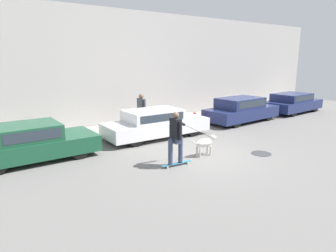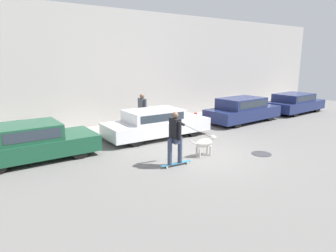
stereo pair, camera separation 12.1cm
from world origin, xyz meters
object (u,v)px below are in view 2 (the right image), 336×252
at_px(fire_hydrant, 195,119).
at_px(parked_car_0, 33,142).
at_px(parked_car_3, 294,103).
at_px(skateboarder, 175,136).
at_px(pedestrian_with_bag, 142,108).
at_px(parked_car_2, 243,110).
at_px(dog, 205,143).
at_px(parked_car_1, 156,124).

bearing_deg(fire_hydrant, parked_car_0, -174.16).
bearing_deg(parked_car_3, parked_car_0, 177.88).
distance_m(skateboarder, pedestrian_with_bag, 5.38).
bearing_deg(fire_hydrant, skateboarder, -136.76).
height_order(parked_car_2, pedestrian_with_bag, pedestrian_with_bag).
relative_size(parked_car_0, parked_car_2, 0.90).
xyz_separation_m(skateboarder, fire_hydrant, (4.37, 4.11, -0.64)).
relative_size(parked_car_2, dog, 3.89).
relative_size(parked_car_1, parked_car_3, 1.10).
xyz_separation_m(parked_car_1, fire_hydrant, (2.92, 0.80, -0.25)).
height_order(parked_car_2, dog, parked_car_2).
relative_size(pedestrian_with_bag, fire_hydrant, 2.30).
height_order(parked_car_0, fire_hydrant, parked_car_0).
relative_size(parked_car_2, pedestrian_with_bag, 2.88).
xyz_separation_m(dog, fire_hydrant, (2.93, 3.90, -0.11)).
distance_m(dog, pedestrian_with_bag, 4.89).
relative_size(parked_car_1, fire_hydrant, 6.85).
bearing_deg(parked_car_3, pedestrian_with_bag, 167.93).
height_order(parked_car_0, dog, parked_car_0).
xyz_separation_m(parked_car_0, dog, (4.94, -3.09, -0.13)).
xyz_separation_m(parked_car_0, skateboarder, (3.50, -3.31, 0.40)).
xyz_separation_m(parked_car_3, fire_hydrant, (-7.44, 0.81, -0.24)).
distance_m(parked_car_3, skateboarder, 12.27).
bearing_deg(dog, parked_car_2, 30.15).
xyz_separation_m(parked_car_2, dog, (-5.54, -3.09, -0.18)).
relative_size(parked_car_0, dog, 3.51).
relative_size(parked_car_1, dog, 4.02).
height_order(skateboarder, fire_hydrant, skateboarder).
bearing_deg(skateboarder, fire_hydrant, 48.24).
bearing_deg(skateboarder, pedestrian_with_bag, 75.18).
height_order(parked_car_1, dog, parked_car_1).
height_order(parked_car_3, skateboarder, skateboarder).
distance_m(parked_car_3, fire_hydrant, 7.49).
bearing_deg(parked_car_0, fire_hydrant, 6.51).
bearing_deg(parked_car_1, skateboarder, -111.49).
distance_m(parked_car_0, fire_hydrant, 7.91).
distance_m(pedestrian_with_bag, fire_hydrant, 2.79).
bearing_deg(parked_car_0, parked_car_3, 0.66).
bearing_deg(pedestrian_with_bag, dog, 83.40).
xyz_separation_m(parked_car_1, parked_car_2, (5.53, -0.00, 0.04)).
bearing_deg(parked_car_3, parked_car_2, 177.90).
height_order(parked_car_0, parked_car_3, parked_car_0).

